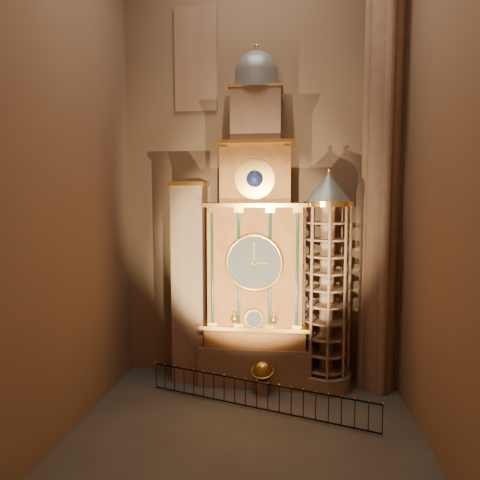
# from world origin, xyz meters

# --- Properties ---
(floor) EXTENTS (14.00, 14.00, 0.00)m
(floor) POSITION_xyz_m (0.00, 0.00, 0.00)
(floor) COLOR #383330
(floor) RESTS_ON ground
(wall_back) EXTENTS (22.00, 0.00, 22.00)m
(wall_back) POSITION_xyz_m (0.00, 6.00, 11.00)
(wall_back) COLOR brown
(wall_back) RESTS_ON floor
(wall_left) EXTENTS (0.00, 22.00, 22.00)m
(wall_left) POSITION_xyz_m (-7.00, 0.00, 11.00)
(wall_left) COLOR brown
(wall_left) RESTS_ON floor
(wall_right) EXTENTS (0.00, 22.00, 22.00)m
(wall_right) POSITION_xyz_m (7.00, 0.00, 11.00)
(wall_right) COLOR brown
(wall_right) RESTS_ON floor
(astronomical_clock) EXTENTS (5.60, 2.41, 16.70)m
(astronomical_clock) POSITION_xyz_m (0.00, 4.96, 6.68)
(astronomical_clock) COLOR #8C634C
(astronomical_clock) RESTS_ON floor
(portrait_tower) EXTENTS (1.80, 1.60, 10.20)m
(portrait_tower) POSITION_xyz_m (-3.40, 4.98, 5.15)
(portrait_tower) COLOR #8C634C
(portrait_tower) RESTS_ON floor
(stair_turret) EXTENTS (2.50, 2.50, 10.80)m
(stair_turret) POSITION_xyz_m (3.50, 4.70, 5.27)
(stair_turret) COLOR #8C634C
(stair_turret) RESTS_ON floor
(gothic_pier) EXTENTS (2.04, 2.04, 22.00)m
(gothic_pier) POSITION_xyz_m (6.10, 5.00, 11.00)
(gothic_pier) COLOR #8C634C
(gothic_pier) RESTS_ON floor
(stained_glass_window) EXTENTS (2.20, 0.14, 5.20)m
(stained_glass_window) POSITION_xyz_m (-3.20, 5.92, 16.50)
(stained_glass_window) COLOR navy
(stained_glass_window) RESTS_ON wall_back
(celestial_globe) EXTENTS (1.24, 1.19, 1.59)m
(celestial_globe) POSITION_xyz_m (0.44, 3.60, 0.95)
(celestial_globe) COLOR #8C634C
(celestial_globe) RESTS_ON floor
(iron_railing) EXTENTS (10.17, 3.21, 1.25)m
(iron_railing) POSITION_xyz_m (0.29, 1.91, 0.68)
(iron_railing) COLOR black
(iron_railing) RESTS_ON floor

